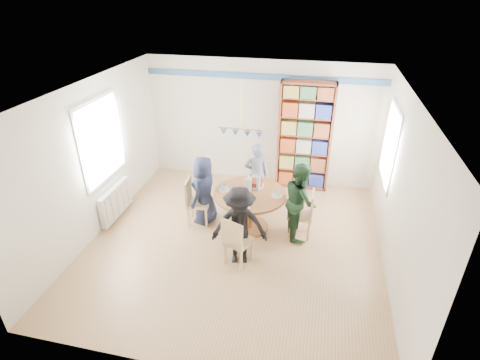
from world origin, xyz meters
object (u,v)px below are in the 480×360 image
(radiator, at_px, (116,202))
(chair_right, at_px, (305,212))
(person_left, at_px, (204,191))
(chair_far, at_px, (259,179))
(person_right, at_px, (300,201))
(chair_left, at_px, (194,199))
(bookshelf, at_px, (305,138))
(chair_near, at_px, (236,240))
(person_near, at_px, (240,226))
(dining_table, at_px, (250,202))
(person_far, at_px, (256,174))

(radiator, bearing_deg, chair_right, 3.11)
(radiator, distance_m, person_left, 1.75)
(chair_far, xyz_separation_m, person_right, (0.90, -1.06, 0.24))
(chair_left, bearing_deg, bookshelf, 45.51)
(chair_near, xyz_separation_m, bookshelf, (0.82, 2.88, 0.66))
(radiator, xyz_separation_m, chair_near, (2.56, -0.83, 0.14))
(chair_left, bearing_deg, person_left, 27.45)
(chair_near, distance_m, person_near, 0.22)
(chair_right, distance_m, chair_near, 1.45)
(dining_table, height_order, person_right, person_right)
(person_far, relative_size, person_near, 0.97)
(chair_near, height_order, bookshelf, bookshelf)
(chair_far, bearing_deg, radiator, -153.80)
(dining_table, height_order, person_left, person_left)
(radiator, distance_m, chair_left, 1.55)
(radiator, xyz_separation_m, person_near, (2.59, -0.73, 0.33))
(person_left, height_order, person_far, person_left)
(person_left, bearing_deg, chair_right, 100.35)
(radiator, xyz_separation_m, person_far, (2.53, 1.09, 0.31))
(chair_left, height_order, person_far, person_far)
(bookshelf, bearing_deg, dining_table, -113.72)
(chair_far, bearing_deg, person_far, -103.40)
(chair_left, relative_size, chair_near, 1.03)
(radiator, distance_m, chair_far, 2.87)
(chair_near, bearing_deg, chair_far, 89.70)
(chair_near, height_order, person_right, person_right)
(person_near, bearing_deg, bookshelf, 62.99)
(chair_near, relative_size, person_far, 0.66)
(chair_far, height_order, bookshelf, bookshelf)
(chair_far, distance_m, person_right, 1.41)
(radiator, bearing_deg, person_right, 3.36)
(bookshelf, bearing_deg, radiator, -148.88)
(chair_left, xyz_separation_m, chair_near, (1.02, -1.00, -0.02))
(chair_far, relative_size, person_left, 0.64)
(dining_table, relative_size, person_far, 0.98)
(person_far, bearing_deg, person_right, 118.97)
(chair_left, relative_size, bookshelf, 0.39)
(person_far, xyz_separation_m, bookshelf, (0.85, 0.95, 0.49))
(chair_near, distance_m, person_right, 1.40)
(dining_table, bearing_deg, radiator, -175.34)
(radiator, bearing_deg, chair_near, -18.07)
(chair_right, relative_size, chair_far, 1.05)
(bookshelf, bearing_deg, person_far, -132.03)
(chair_right, relative_size, person_left, 0.67)
(chair_right, height_order, bookshelf, bookshelf)
(radiator, height_order, chair_right, chair_right)
(dining_table, height_order, person_far, person_far)
(radiator, relative_size, person_right, 0.71)
(dining_table, relative_size, person_near, 0.95)
(radiator, relative_size, dining_table, 0.77)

